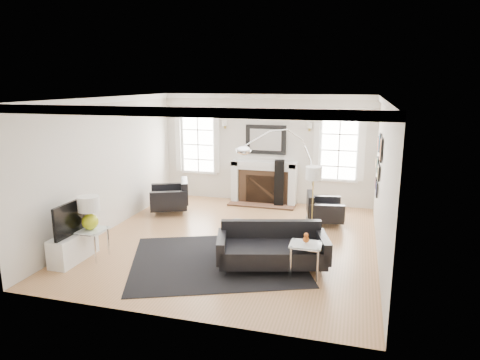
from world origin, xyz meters
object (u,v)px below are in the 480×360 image
(arc_floor_lamp, at_px, (280,174))
(coffee_table, at_px, (252,229))
(fireplace, at_px, (264,183))
(armchair_left, at_px, (172,198))
(sofa, at_px, (272,248))
(gourd_lamp, at_px, (89,211))
(armchair_right, at_px, (323,210))

(arc_floor_lamp, bearing_deg, coffee_table, -102.09)
(fireplace, relative_size, armchair_left, 1.37)
(fireplace, xyz_separation_m, sofa, (0.98, -3.81, -0.21))
(fireplace, bearing_deg, arc_floor_lamp, -67.70)
(fireplace, xyz_separation_m, arc_floor_lamp, (0.73, -1.79, 0.66))
(armchair_left, bearing_deg, sofa, -39.38)
(fireplace, height_order, sofa, fireplace)
(gourd_lamp, height_order, arc_floor_lamp, arc_floor_lamp)
(armchair_right, bearing_deg, coffee_table, -122.73)
(fireplace, relative_size, sofa, 0.85)
(sofa, bearing_deg, armchair_right, 75.84)
(fireplace, relative_size, gourd_lamp, 2.78)
(gourd_lamp, bearing_deg, armchair_left, 85.56)
(sofa, xyz_separation_m, arc_floor_lamp, (-0.25, 2.02, 0.87))
(fireplace, bearing_deg, armchair_right, -38.42)
(armchair_right, height_order, arc_floor_lamp, arc_floor_lamp)
(armchair_right, relative_size, arc_floor_lamp, 0.44)
(sofa, height_order, armchair_left, armchair_left)
(armchair_left, xyz_separation_m, arc_floor_lamp, (2.71, -0.40, 0.83))
(armchair_left, xyz_separation_m, armchair_right, (3.59, 0.10, -0.05))
(coffee_table, distance_m, arc_floor_lamp, 1.58)
(armchair_left, height_order, armchair_right, armchair_left)
(fireplace, distance_m, armchair_left, 2.42)
(sofa, relative_size, armchair_right, 2.07)
(fireplace, distance_m, sofa, 3.94)
(sofa, bearing_deg, arc_floor_lamp, 97.07)
(fireplace, bearing_deg, sofa, -75.51)
(gourd_lamp, bearing_deg, coffee_table, 24.35)
(sofa, distance_m, arc_floor_lamp, 2.22)
(gourd_lamp, bearing_deg, arc_floor_lamp, 40.65)
(sofa, distance_m, armchair_left, 3.83)
(fireplace, xyz_separation_m, gourd_lamp, (-2.20, -4.31, 0.34))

